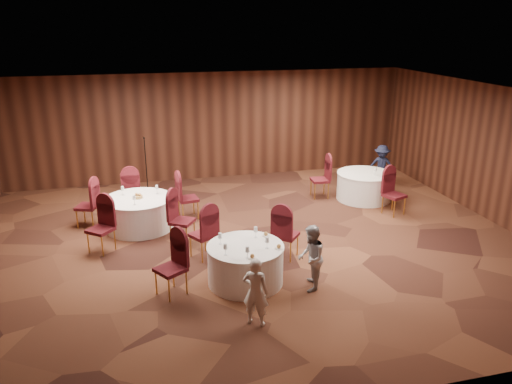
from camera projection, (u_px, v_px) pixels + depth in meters
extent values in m
plane|color=black|center=(249.00, 243.00, 10.92)|extent=(12.00, 12.00, 0.00)
plane|color=silver|center=(249.00, 96.00, 9.88)|extent=(12.00, 12.00, 0.00)
plane|color=black|center=(210.00, 126.00, 14.98)|extent=(12.00, 0.00, 12.00)
plane|color=black|center=(349.00, 294.00, 5.82)|extent=(12.00, 0.00, 12.00)
plane|color=black|center=(495.00, 155.00, 11.79)|extent=(0.00, 10.00, 10.00)
cylinder|color=white|center=(245.00, 265.00, 9.18)|extent=(1.39, 1.39, 0.72)
cylinder|color=white|center=(245.00, 247.00, 9.06)|extent=(1.42, 1.42, 0.03)
cylinder|color=white|center=(139.00, 213.00, 11.61)|extent=(1.56, 1.56, 0.72)
cylinder|color=white|center=(138.00, 199.00, 11.50)|extent=(1.59, 1.59, 0.03)
cylinder|color=white|center=(364.00, 186.00, 13.50)|extent=(1.45, 1.45, 0.72)
cylinder|color=white|center=(365.00, 174.00, 13.38)|extent=(1.48, 1.48, 0.03)
cylinder|color=silver|center=(247.00, 258.00, 8.60)|extent=(0.06, 0.06, 0.01)
cylinder|color=silver|center=(247.00, 255.00, 8.58)|extent=(0.01, 0.01, 0.11)
cone|color=silver|center=(247.00, 249.00, 8.55)|extent=(0.08, 0.08, 0.10)
cylinder|color=silver|center=(220.00, 244.00, 9.14)|extent=(0.06, 0.06, 0.01)
cylinder|color=silver|center=(220.00, 241.00, 9.12)|extent=(0.01, 0.01, 0.11)
cone|color=silver|center=(220.00, 236.00, 9.08)|extent=(0.08, 0.08, 0.10)
cylinder|color=silver|center=(226.00, 255.00, 8.71)|extent=(0.06, 0.06, 0.01)
cylinder|color=silver|center=(226.00, 252.00, 8.69)|extent=(0.01, 0.01, 0.11)
cone|color=silver|center=(225.00, 246.00, 8.66)|extent=(0.08, 0.08, 0.10)
cylinder|color=silver|center=(267.00, 248.00, 8.97)|extent=(0.06, 0.06, 0.01)
cylinder|color=silver|center=(267.00, 245.00, 8.95)|extent=(0.01, 0.01, 0.11)
cone|color=silver|center=(267.00, 240.00, 8.91)|extent=(0.08, 0.08, 0.10)
cylinder|color=silver|center=(256.00, 237.00, 9.41)|extent=(0.06, 0.06, 0.01)
cylinder|color=silver|center=(256.00, 234.00, 9.39)|extent=(0.01, 0.01, 0.11)
cone|color=silver|center=(256.00, 229.00, 9.36)|extent=(0.08, 0.08, 0.10)
cylinder|color=white|center=(252.00, 258.00, 8.58)|extent=(0.15, 0.15, 0.01)
sphere|color=#9E6B33|center=(252.00, 256.00, 8.56)|extent=(0.08, 0.08, 0.08)
cylinder|color=white|center=(279.00, 248.00, 8.95)|extent=(0.15, 0.15, 0.01)
sphere|color=#9E6B33|center=(279.00, 246.00, 8.94)|extent=(0.08, 0.08, 0.08)
cylinder|color=white|center=(266.00, 236.00, 9.47)|extent=(0.15, 0.15, 0.01)
sphere|color=#9E6B33|center=(266.00, 234.00, 9.46)|extent=(0.08, 0.08, 0.08)
cylinder|color=silver|center=(157.00, 194.00, 11.77)|extent=(0.06, 0.06, 0.01)
cylinder|color=silver|center=(157.00, 191.00, 11.75)|extent=(0.01, 0.01, 0.11)
cone|color=silver|center=(157.00, 187.00, 11.72)|extent=(0.08, 0.08, 0.10)
cylinder|color=silver|center=(123.00, 195.00, 11.69)|extent=(0.06, 0.06, 0.01)
cylinder|color=silver|center=(123.00, 193.00, 11.67)|extent=(0.01, 0.01, 0.11)
cone|color=silver|center=(123.00, 188.00, 11.63)|extent=(0.08, 0.08, 0.10)
cylinder|color=silver|center=(135.00, 204.00, 11.10)|extent=(0.06, 0.06, 0.01)
cylinder|color=silver|center=(134.00, 202.00, 11.08)|extent=(0.01, 0.01, 0.11)
cone|color=silver|center=(134.00, 197.00, 11.04)|extent=(0.08, 0.08, 0.10)
cylinder|color=olive|center=(138.00, 197.00, 11.48)|extent=(0.22, 0.22, 0.06)
sphere|color=#9E6B33|center=(136.00, 194.00, 11.47)|extent=(0.07, 0.07, 0.07)
sphere|color=#9E6B33|center=(139.00, 195.00, 11.45)|extent=(0.07, 0.07, 0.07)
cylinder|color=silver|center=(375.00, 175.00, 13.19)|extent=(0.06, 0.06, 0.01)
cylinder|color=silver|center=(375.00, 173.00, 13.17)|extent=(0.01, 0.01, 0.11)
cone|color=silver|center=(376.00, 169.00, 13.13)|extent=(0.08, 0.08, 0.10)
cylinder|color=black|center=(148.00, 191.00, 14.18)|extent=(0.24, 0.24, 0.02)
cylinder|color=black|center=(146.00, 165.00, 13.92)|extent=(0.02, 0.02, 1.56)
cylinder|color=black|center=(144.00, 138.00, 13.72)|extent=(0.04, 0.12, 0.04)
imported|color=silver|center=(256.00, 292.00, 7.83)|extent=(0.51, 0.46, 1.16)
imported|color=#A9AAAE|center=(311.00, 258.00, 8.88)|extent=(0.65, 0.72, 1.22)
imported|color=#161A32|center=(381.00, 166.00, 14.46)|extent=(0.91, 0.84, 1.23)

